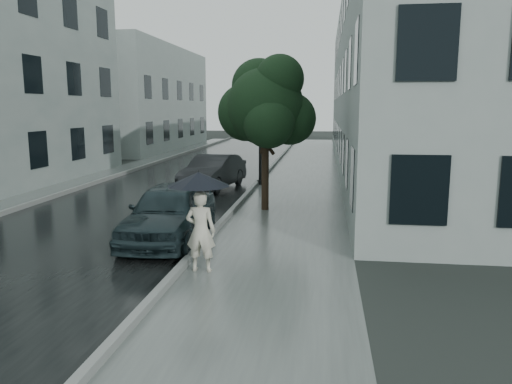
# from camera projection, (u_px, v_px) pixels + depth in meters

# --- Properties ---
(ground) EXTENTS (120.00, 120.00, 0.00)m
(ground) POSITION_uv_depth(u_px,v_px,m) (255.00, 279.00, 9.79)
(ground) COLOR black
(ground) RESTS_ON ground
(sidewalk) EXTENTS (3.50, 60.00, 0.01)m
(sidewalk) POSITION_uv_depth(u_px,v_px,m) (299.00, 185.00, 21.47)
(sidewalk) COLOR slate
(sidewalk) RESTS_ON ground
(kerb_near) EXTENTS (0.15, 60.00, 0.15)m
(kerb_near) POSITION_uv_depth(u_px,v_px,m) (257.00, 182.00, 21.71)
(kerb_near) COLOR slate
(kerb_near) RESTS_ON ground
(asphalt_road) EXTENTS (6.85, 60.00, 0.00)m
(asphalt_road) POSITION_uv_depth(u_px,v_px,m) (180.00, 182.00, 22.19)
(asphalt_road) COLOR black
(asphalt_road) RESTS_ON ground
(kerb_far) EXTENTS (0.15, 60.00, 0.15)m
(kerb_far) POSITION_uv_depth(u_px,v_px,m) (105.00, 179.00, 22.65)
(kerb_far) COLOR slate
(kerb_far) RESTS_ON ground
(sidewalk_far) EXTENTS (1.70, 60.00, 0.01)m
(sidewalk_far) POSITION_uv_depth(u_px,v_px,m) (86.00, 180.00, 22.79)
(sidewalk_far) COLOR #4C5451
(sidewalk_far) RESTS_ON ground
(building_near) EXTENTS (7.02, 36.00, 9.00)m
(building_near) POSITION_uv_depth(u_px,v_px,m) (403.00, 85.00, 27.32)
(building_near) COLOR gray
(building_near) RESTS_ON ground
(building_far_b) EXTENTS (7.02, 18.00, 8.00)m
(building_far_b) POSITION_uv_depth(u_px,v_px,m) (138.00, 98.00, 40.26)
(building_far_b) COLOR gray
(building_far_b) RESTS_ON ground
(pedestrian) EXTENTS (0.62, 0.41, 1.68)m
(pedestrian) POSITION_uv_depth(u_px,v_px,m) (201.00, 231.00, 10.11)
(pedestrian) COLOR beige
(pedestrian) RESTS_ON sidewalk
(umbrella) EXTENTS (1.61, 1.61, 1.17)m
(umbrella) POSITION_uv_depth(u_px,v_px,m) (199.00, 179.00, 9.89)
(umbrella) COLOR black
(umbrella) RESTS_ON ground
(street_tree) EXTENTS (3.21, 2.92, 4.94)m
(street_tree) POSITION_uv_depth(u_px,v_px,m) (266.00, 105.00, 15.89)
(street_tree) COLOR #332619
(street_tree) RESTS_ON ground
(lamp_post) EXTENTS (0.84, 0.36, 5.05)m
(lamp_post) POSITION_uv_depth(u_px,v_px,m) (257.00, 117.00, 21.17)
(lamp_post) COLOR black
(lamp_post) RESTS_ON ground
(car_near) EXTENTS (1.82, 4.34, 1.47)m
(car_near) POSITION_uv_depth(u_px,v_px,m) (170.00, 212.00, 12.47)
(car_near) COLOR #1A292D
(car_near) RESTS_ON ground
(car_far) EXTENTS (2.15, 4.40, 1.39)m
(car_far) POSITION_uv_depth(u_px,v_px,m) (213.00, 172.00, 20.40)
(car_far) COLOR #222427
(car_far) RESTS_ON ground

